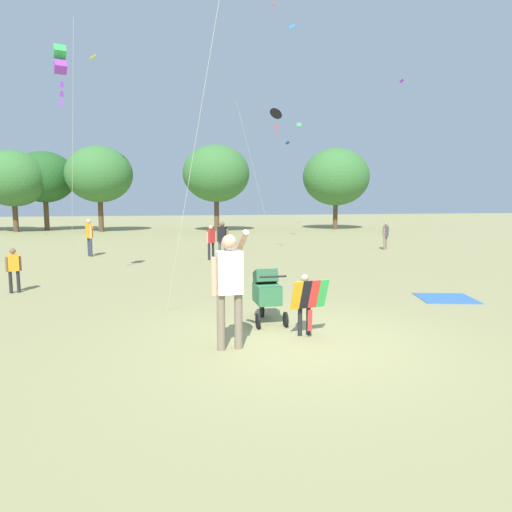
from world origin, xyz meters
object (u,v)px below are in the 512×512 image
at_px(kite_green_novelty, 60,61).
at_px(person_red_shirt, 211,239).
at_px(person_couple_left, 89,234).
at_px(person_adult_flyer, 229,281).
at_px(person_kid_running, 222,238).
at_px(person_back_turned, 14,267).
at_px(kite_orange_delta, 276,116).
at_px(child_with_butterfly_kite, 305,299).
at_px(person_sitting_far, 386,234).
at_px(picnic_blanket, 446,298).
at_px(stroller, 267,291).

xyz_separation_m(kite_green_novelty, person_red_shirt, (4.27, 4.79, -4.98)).
bearing_deg(person_couple_left, person_adult_flyer, -73.27).
bearing_deg(person_kid_running, person_back_turned, -140.97).
relative_size(kite_orange_delta, person_kid_running, 3.95).
height_order(child_with_butterfly_kite, person_sitting_far, person_sitting_far).
height_order(person_couple_left, person_kid_running, person_couple_left).
xyz_separation_m(person_sitting_far, picnic_blanket, (-3.69, -9.91, -0.74)).
distance_m(person_kid_running, picnic_blanket, 8.80).
height_order(child_with_butterfly_kite, kite_orange_delta, kite_orange_delta).
distance_m(child_with_butterfly_kite, person_kid_running, 9.74).
height_order(stroller, person_couple_left, person_couple_left).
distance_m(person_red_shirt, person_kid_running, 0.62).
bearing_deg(stroller, person_couple_left, 112.78).
bearing_deg(person_back_turned, child_with_butterfly_kite, -39.70).
bearing_deg(kite_green_novelty, person_back_turned, -159.27).
xyz_separation_m(child_with_butterfly_kite, stroller, (-0.44, 0.98, -0.04)).
relative_size(person_sitting_far, person_couple_left, 0.83).
distance_m(stroller, person_kid_running, 8.77).
bearing_deg(stroller, child_with_butterfly_kite, -65.82).
bearing_deg(child_with_butterfly_kite, person_adult_flyer, -162.96).
distance_m(kite_green_novelty, person_back_turned, 5.28).
bearing_deg(picnic_blanket, kite_green_novelty, 159.41).
bearing_deg(person_sitting_far, stroller, -127.03).
bearing_deg(person_couple_left, person_back_turned, -96.03).
xyz_separation_m(kite_orange_delta, picnic_blanket, (1.91, -8.74, -5.62)).
distance_m(person_couple_left, picnic_blanket, 13.89).
distance_m(person_couple_left, person_kid_running, 5.73).
relative_size(person_sitting_far, person_kid_running, 0.84).
height_order(kite_orange_delta, person_sitting_far, kite_orange_delta).
distance_m(person_sitting_far, person_back_turned, 15.52).
xyz_separation_m(kite_orange_delta, person_red_shirt, (-2.71, -0.61, -4.84)).
bearing_deg(child_with_butterfly_kite, kite_orange_delta, 78.18).
height_order(kite_orange_delta, person_couple_left, kite_orange_delta).
relative_size(person_adult_flyer, person_couple_left, 1.22).
distance_m(person_couple_left, person_back_turned, 7.39).
bearing_deg(person_back_turned, person_red_shirt, 43.64).
bearing_deg(person_sitting_far, person_red_shirt, -167.96).
relative_size(child_with_butterfly_kite, person_couple_left, 0.69).
bearing_deg(person_kid_running, person_sitting_far, 15.87).
distance_m(stroller, person_back_turned, 6.81).
bearing_deg(person_kid_running, kite_green_novelty, -137.18).
xyz_separation_m(person_sitting_far, person_couple_left, (-13.06, 0.31, 0.16)).
xyz_separation_m(stroller, person_red_shirt, (-0.00, 9.24, 0.18)).
xyz_separation_m(person_kid_running, picnic_blanket, (4.24, -7.65, -0.88)).
height_order(kite_green_novelty, person_kid_running, kite_green_novelty).
relative_size(person_adult_flyer, stroller, 1.74).
distance_m(person_adult_flyer, kite_green_novelty, 8.21).
bearing_deg(picnic_blanket, person_back_turned, 164.21).
relative_size(kite_orange_delta, person_back_turned, 5.27).
relative_size(person_back_turned, picnic_blanket, 0.90).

